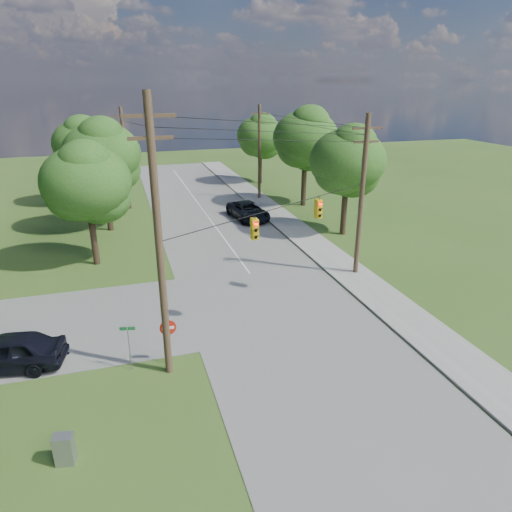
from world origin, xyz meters
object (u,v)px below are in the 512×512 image
object	(u,v)px
do_not_enter_sign	(168,332)
pole_ne	(362,195)
control_cabinet	(65,449)
car_cross_dark	(7,352)
pole_north_e	(259,152)
car_main_north	(248,211)
pole_sw	(159,241)
pole_north_w	(126,158)

from	to	relation	value
do_not_enter_sign	pole_ne	bearing A→B (deg)	28.05
pole_ne	do_not_enter_sign	bearing A→B (deg)	-152.35
control_cabinet	do_not_enter_sign	distance (m)	6.52
pole_ne	car_cross_dark	distance (m)	21.58
pole_north_e	car_cross_dark	bearing A→B (deg)	-126.79
car_cross_dark	car_main_north	bearing A→B (deg)	149.38
pole_ne	do_not_enter_sign	size ratio (longest dim) A/B	4.64
pole_north_e	do_not_enter_sign	distance (m)	32.12
car_cross_dark	do_not_enter_sign	xyz separation A→B (m)	(7.05, -1.70, 0.78)
pole_north_e	control_cabinet	distance (m)	38.44
control_cabinet	car_cross_dark	bearing A→B (deg)	123.82
pole_sw	car_cross_dark	size ratio (longest dim) A/B	2.41
pole_ne	car_main_north	distance (m)	15.75
control_cabinet	pole_north_e	bearing A→B (deg)	72.84
pole_sw	car_cross_dark	world-z (taller)	pole_sw
pole_north_w	do_not_enter_sign	xyz separation A→B (m)	(0.53, -29.00, -3.47)
pole_ne	car_main_north	world-z (taller)	pole_ne
pole_sw	car_cross_dark	xyz separation A→B (m)	(-6.92, 2.30, -5.35)
car_main_north	control_cabinet	size ratio (longest dim) A/B	4.97
pole_sw	control_cabinet	world-z (taller)	pole_sw
pole_north_e	pole_north_w	bearing A→B (deg)	180.00
pole_north_w	do_not_enter_sign	bearing A→B (deg)	-88.94
car_cross_dark	car_main_north	xyz separation A→B (m)	(17.02, 19.96, -0.06)
do_not_enter_sign	car_cross_dark	bearing A→B (deg)	166.82
pole_sw	control_cabinet	xyz separation A→B (m)	(-4.02, -4.30, -5.66)
pole_north_e	car_main_north	xyz separation A→B (m)	(-3.40, -7.34, -4.31)
car_main_north	pole_ne	bearing A→B (deg)	-84.41
pole_ne	car_main_north	xyz separation A→B (m)	(-3.40, 14.66, -4.65)
pole_ne	pole_north_e	size ratio (longest dim) A/B	1.05
car_cross_dark	do_not_enter_sign	bearing A→B (deg)	86.25
pole_ne	car_cross_dark	world-z (taller)	pole_ne
pole_north_e	pole_north_w	distance (m)	13.90
control_cabinet	do_not_enter_sign	xyz separation A→B (m)	(4.16, 4.90, 1.09)
pole_ne	control_cabinet	xyz separation A→B (m)	(-17.52, -11.90, -4.90)
pole_north_e	control_cabinet	size ratio (longest dim) A/B	8.74
pole_north_e	car_main_north	size ratio (longest dim) A/B	1.76
pole_north_e	pole_ne	bearing A→B (deg)	-90.00
car_main_north	pole_sw	bearing A→B (deg)	-121.86
control_cabinet	pole_north_w	bearing A→B (deg)	94.07
car_cross_dark	car_main_north	distance (m)	26.23
pole_sw	pole_north_w	xyz separation A→B (m)	(-0.40, 29.60, -1.10)
pole_north_w	control_cabinet	distance (m)	34.40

